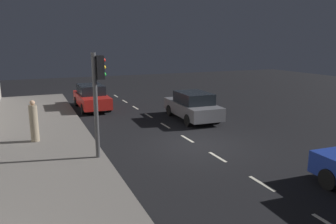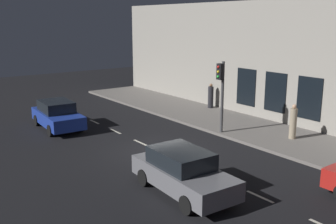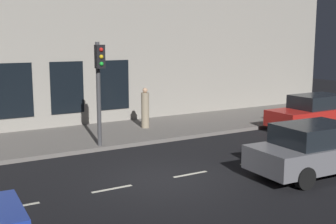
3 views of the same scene
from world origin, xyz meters
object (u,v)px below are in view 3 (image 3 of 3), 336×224
at_px(parked_car_0, 315,112).
at_px(pedestrian_0, 145,109).
at_px(traffic_light, 99,78).
at_px(parked_car_1, 317,149).

xyz_separation_m(parked_car_0, pedestrian_0, (3.64, 6.77, 0.19)).
bearing_deg(traffic_light, parked_car_0, -98.40).
relative_size(parked_car_0, parked_car_1, 1.03).
distance_m(parked_car_0, parked_car_1, 7.12).
distance_m(traffic_light, parked_car_1, 7.85).
bearing_deg(parked_car_0, pedestrian_0, 61.28).
xyz_separation_m(traffic_light, parked_car_0, (-1.45, -9.81, -1.91)).
bearing_deg(parked_car_1, traffic_light, -141.43).
height_order(traffic_light, parked_car_1, traffic_light).
bearing_deg(traffic_light, parked_car_1, -144.06).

